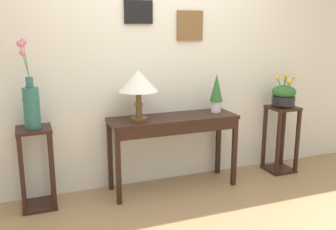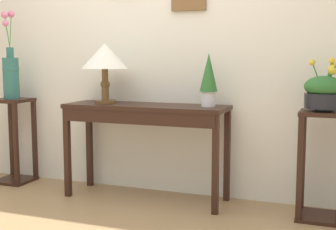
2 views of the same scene
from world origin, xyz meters
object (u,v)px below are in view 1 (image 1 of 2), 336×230
(console_table, at_px, (174,127))
(pedestal_stand_right, at_px, (281,139))
(pedestal_stand_left, at_px, (37,168))
(table_lamp, at_px, (138,83))
(flower_vase_tall_left, at_px, (31,101))
(potted_plant_on_console, at_px, (216,91))
(planter_bowl_wide_right, at_px, (284,95))

(console_table, height_order, pedestal_stand_right, pedestal_stand_right)
(pedestal_stand_left, xyz_separation_m, pedestal_stand_right, (2.70, -0.05, 0.00))
(table_lamp, bearing_deg, pedestal_stand_right, -0.23)
(console_table, bearing_deg, flower_vase_tall_left, 177.17)
(potted_plant_on_console, bearing_deg, pedestal_stand_right, -3.07)
(console_table, relative_size, flower_vase_tall_left, 1.66)
(table_lamp, relative_size, planter_bowl_wide_right, 1.33)
(console_table, xyz_separation_m, potted_plant_on_console, (0.51, 0.06, 0.33))
(potted_plant_on_console, height_order, pedestal_stand_left, potted_plant_on_console)
(table_lamp, relative_size, flower_vase_tall_left, 0.62)
(table_lamp, relative_size, potted_plant_on_console, 1.20)
(flower_vase_tall_left, xyz_separation_m, pedestal_stand_right, (2.70, -0.05, -0.64))
(potted_plant_on_console, height_order, flower_vase_tall_left, flower_vase_tall_left)
(flower_vase_tall_left, bearing_deg, planter_bowl_wide_right, -1.04)
(console_table, relative_size, pedestal_stand_right, 1.70)
(potted_plant_on_console, xyz_separation_m, flower_vase_tall_left, (-1.86, 0.00, 0.03))
(console_table, height_order, flower_vase_tall_left, flower_vase_tall_left)
(console_table, relative_size, planter_bowl_wide_right, 3.59)
(planter_bowl_wide_right, bearing_deg, table_lamp, 179.78)
(pedestal_stand_left, relative_size, planter_bowl_wide_right, 2.11)
(planter_bowl_wide_right, bearing_deg, pedestal_stand_right, -174.41)
(pedestal_stand_left, bearing_deg, console_table, -2.77)
(table_lamp, height_order, flower_vase_tall_left, flower_vase_tall_left)
(pedestal_stand_left, relative_size, flower_vase_tall_left, 0.98)
(console_table, bearing_deg, pedestal_stand_left, 177.23)
(potted_plant_on_console, distance_m, flower_vase_tall_left, 1.86)
(console_table, relative_size, pedestal_stand_left, 1.70)
(pedestal_stand_left, distance_m, planter_bowl_wide_right, 2.75)
(table_lamp, distance_m, flower_vase_tall_left, 1.00)
(potted_plant_on_console, height_order, planter_bowl_wide_right, potted_plant_on_console)
(pedestal_stand_left, bearing_deg, pedestal_stand_right, -1.01)
(console_table, distance_m, flower_vase_tall_left, 1.40)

